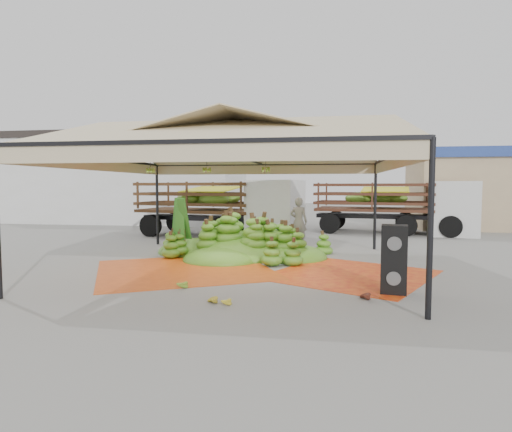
% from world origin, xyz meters
% --- Properties ---
extents(ground, '(90.00, 90.00, 0.00)m').
position_xyz_m(ground, '(0.00, 0.00, 0.00)').
color(ground, slate).
rests_on(ground, ground).
extents(canopy_tent, '(8.10, 8.10, 4.00)m').
position_xyz_m(canopy_tent, '(0.00, 0.00, 3.30)').
color(canopy_tent, black).
rests_on(canopy_tent, ground).
extents(building_white, '(14.30, 6.30, 5.40)m').
position_xyz_m(building_white, '(-10.00, 14.00, 2.71)').
color(building_white, silver).
rests_on(building_white, ground).
extents(building_tan, '(6.30, 5.30, 4.10)m').
position_xyz_m(building_tan, '(10.00, 13.00, 2.07)').
color(building_tan, tan).
rests_on(building_tan, ground).
extents(tarp_left, '(5.79, 5.70, 0.01)m').
position_xyz_m(tarp_left, '(-1.38, -0.60, 0.01)').
color(tarp_left, '#D15013').
rests_on(tarp_left, ground).
extents(tarp_right, '(4.84, 4.91, 0.01)m').
position_xyz_m(tarp_right, '(2.94, -0.54, 0.01)').
color(tarp_right, orange).
rests_on(tarp_right, ground).
extents(banana_heap, '(6.67, 5.85, 1.25)m').
position_xyz_m(banana_heap, '(-0.32, 1.96, 0.63)').
color(banana_heap, '#316E17').
rests_on(banana_heap, ground).
extents(hand_yellow_a, '(0.43, 0.37, 0.18)m').
position_xyz_m(hand_yellow_a, '(0.43, -3.70, 0.09)').
color(hand_yellow_a, gold).
rests_on(hand_yellow_a, ground).
extents(hand_yellow_b, '(0.54, 0.51, 0.19)m').
position_xyz_m(hand_yellow_b, '(0.15, -3.70, 0.10)').
color(hand_yellow_b, '#AC8B22').
rests_on(hand_yellow_b, ground).
extents(hand_red_a, '(0.50, 0.44, 0.20)m').
position_xyz_m(hand_red_a, '(3.00, -2.94, 0.10)').
color(hand_red_a, '#511B12').
rests_on(hand_red_a, ground).
extents(hand_red_b, '(0.55, 0.51, 0.20)m').
position_xyz_m(hand_red_b, '(3.70, -0.77, 0.10)').
color(hand_red_b, '#552113').
rests_on(hand_red_b, ground).
extents(hand_green, '(0.51, 0.43, 0.22)m').
position_xyz_m(hand_green, '(-0.82, -2.56, 0.11)').
color(hand_green, '#5C841B').
rests_on(hand_green, ground).
extents(hanging_bunches, '(3.24, 0.24, 0.20)m').
position_xyz_m(hanging_bunches, '(-0.67, -0.88, 2.62)').
color(hanging_bunches, '#4C7C19').
rests_on(hanging_bunches, ground).
extents(speaker_stack, '(0.58, 0.52, 1.42)m').
position_xyz_m(speaker_stack, '(3.70, -2.30, 0.71)').
color(speaker_stack, black).
rests_on(speaker_stack, ground).
extents(banana_leaves, '(0.96, 1.36, 3.70)m').
position_xyz_m(banana_leaves, '(-2.23, 1.05, 0.00)').
color(banana_leaves, '#206C1C').
rests_on(banana_leaves, ground).
extents(vendor, '(0.73, 0.56, 1.80)m').
position_xyz_m(vendor, '(1.31, 4.56, 0.90)').
color(vendor, gray).
rests_on(vendor, ground).
extents(truck_left, '(7.50, 3.82, 2.46)m').
position_xyz_m(truck_left, '(-2.02, 6.78, 1.51)').
color(truck_left, '#51321B').
rests_on(truck_left, ground).
extents(truck_right, '(7.36, 3.47, 2.43)m').
position_xyz_m(truck_right, '(5.71, 9.42, 1.50)').
color(truck_right, '#522B1B').
rests_on(truck_right, ground).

